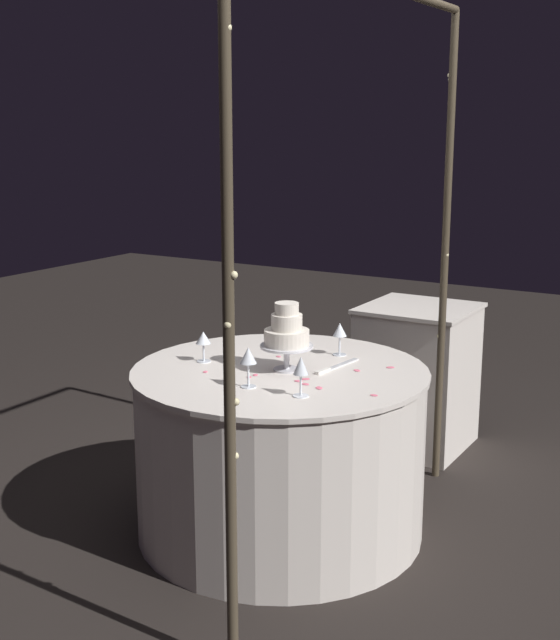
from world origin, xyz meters
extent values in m
plane|color=black|center=(0.00, 0.00, 0.00)|extent=(12.00, 12.00, 0.00)
cylinder|color=#473D2D|center=(-0.91, 0.37, 1.11)|extent=(0.04, 0.04, 2.21)
cylinder|color=#473D2D|center=(0.91, 0.37, 1.11)|extent=(0.04, 0.04, 2.21)
sphere|color=#F9EAB2|center=(-0.92, 0.36, 1.98)|extent=(0.02, 0.02, 0.02)
sphere|color=#F9EAB2|center=(0.92, 0.37, 1.14)|extent=(0.02, 0.02, 0.02)
sphere|color=#F9EAB2|center=(-0.74, 0.36, 2.21)|extent=(0.02, 0.02, 0.02)
sphere|color=#F9EAB2|center=(-0.91, 0.36, 1.15)|extent=(0.02, 0.02, 0.02)
sphere|color=#F9EAB2|center=(0.89, 0.38, 0.73)|extent=(0.02, 0.02, 0.02)
sphere|color=#F9EAB2|center=(-0.91, 0.35, 1.93)|extent=(0.02, 0.02, 0.02)
sphere|color=#F9EAB2|center=(0.89, 0.35, 0.74)|extent=(0.02, 0.02, 0.02)
sphere|color=#F9EAB2|center=(-0.91, 0.36, 1.93)|extent=(0.02, 0.02, 0.02)
sphere|color=#F9EAB2|center=(0.90, 0.38, 1.97)|extent=(0.02, 0.02, 0.02)
sphere|color=#F9EAB2|center=(-0.91, 0.35, 1.92)|extent=(0.02, 0.02, 0.02)
sphere|color=#F9EAB2|center=(0.89, 0.38, 0.90)|extent=(0.02, 0.02, 0.02)
sphere|color=#F9EAB2|center=(-0.92, 0.36, 1.20)|extent=(0.02, 0.02, 0.02)
sphere|color=#F9EAB2|center=(0.90, 0.39, 1.29)|extent=(0.02, 0.02, 0.02)
sphere|color=#F9EAB2|center=(-0.90, 0.37, 1.12)|extent=(0.02, 0.02, 0.02)
sphere|color=#F9EAB2|center=(-0.90, 0.36, 0.72)|extent=(0.02, 0.02, 0.02)
cylinder|color=silver|center=(0.00, 0.00, 0.35)|extent=(1.22, 1.22, 0.70)
cylinder|color=silver|center=(0.00, 0.00, 0.71)|extent=(1.24, 1.24, 0.02)
cube|color=silver|center=(-1.25, 0.11, 0.38)|extent=(0.54, 0.54, 0.76)
cube|color=silver|center=(-1.25, 0.11, 0.77)|extent=(0.56, 0.56, 0.02)
cylinder|color=silver|center=(0.00, 0.03, 0.73)|extent=(0.11, 0.11, 0.01)
cylinder|color=silver|center=(0.00, 0.03, 0.78)|extent=(0.02, 0.02, 0.09)
cylinder|color=silver|center=(0.00, 0.03, 0.83)|extent=(0.22, 0.22, 0.01)
cylinder|color=silver|center=(0.00, 0.03, 0.86)|extent=(0.19, 0.19, 0.06)
cylinder|color=silver|center=(0.00, 0.03, 0.93)|extent=(0.13, 0.13, 0.06)
cylinder|color=silver|center=(0.00, 0.03, 0.99)|extent=(0.10, 0.10, 0.05)
cylinder|color=silver|center=(0.28, 0.02, 0.73)|extent=(0.06, 0.06, 0.00)
cylinder|color=silver|center=(0.28, 0.02, 0.77)|extent=(0.01, 0.01, 0.09)
cone|color=silver|center=(0.28, 0.02, 0.85)|extent=(0.07, 0.07, 0.06)
cylinder|color=silver|center=(-0.33, 0.11, 0.73)|extent=(0.06, 0.06, 0.00)
cylinder|color=silver|center=(-0.33, 0.11, 0.77)|extent=(0.01, 0.01, 0.08)
cone|color=silver|center=(-0.33, 0.11, 0.84)|extent=(0.06, 0.06, 0.06)
cylinder|color=silver|center=(0.07, -0.34, 0.73)|extent=(0.06, 0.06, 0.00)
cylinder|color=silver|center=(0.07, -0.34, 0.77)|extent=(0.01, 0.01, 0.08)
cone|color=silver|center=(0.07, -0.34, 0.83)|extent=(0.06, 0.06, 0.05)
cylinder|color=silver|center=(0.27, 0.25, 0.73)|extent=(0.06, 0.06, 0.00)
cylinder|color=silver|center=(0.27, 0.25, 0.77)|extent=(0.01, 0.01, 0.08)
cone|color=silver|center=(0.27, 0.25, 0.84)|extent=(0.06, 0.06, 0.07)
cube|color=silver|center=(-0.19, 0.19, 0.73)|extent=(0.22, 0.05, 0.01)
cube|color=white|center=(-0.05, 0.18, 0.73)|extent=(0.09, 0.03, 0.01)
ellipsoid|color=#EA6B84|center=(0.15, 0.26, 0.73)|extent=(0.05, 0.04, 0.00)
ellipsoid|color=#EA6B84|center=(0.17, -0.04, 0.73)|extent=(0.03, 0.03, 0.00)
ellipsoid|color=#EA6B84|center=(0.12, 0.48, 0.73)|extent=(0.02, 0.03, 0.00)
ellipsoid|color=#EA6B84|center=(-0.16, -0.11, 0.73)|extent=(0.02, 0.03, 0.00)
ellipsoid|color=#EA6B84|center=(0.13, -0.04, 0.73)|extent=(0.04, 0.03, 0.00)
ellipsoid|color=#EA6B84|center=(0.20, -0.24, 0.73)|extent=(0.03, 0.03, 0.00)
ellipsoid|color=#EA6B84|center=(0.07, 0.16, 0.73)|extent=(0.04, 0.04, 0.00)
ellipsoid|color=#EA6B84|center=(0.13, 0.20, 0.73)|extent=(0.03, 0.04, 0.00)
ellipsoid|color=#EA6B84|center=(-0.02, -0.18, 0.73)|extent=(0.03, 0.03, 0.00)
ellipsoid|color=#EA6B84|center=(0.15, -0.17, 0.73)|extent=(0.03, 0.03, 0.00)
ellipsoid|color=#EA6B84|center=(0.15, -0.14, 0.73)|extent=(0.04, 0.04, 0.00)
ellipsoid|color=#EA6B84|center=(-0.26, 0.38, 0.73)|extent=(0.04, 0.04, 0.00)
ellipsoid|color=#EA6B84|center=(0.11, 0.15, 0.73)|extent=(0.03, 0.04, 0.00)
ellipsoid|color=#EA6B84|center=(-0.14, 0.28, 0.73)|extent=(0.04, 0.04, 0.00)
camera|label=1|loc=(2.92, 1.75, 1.71)|focal=47.85mm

